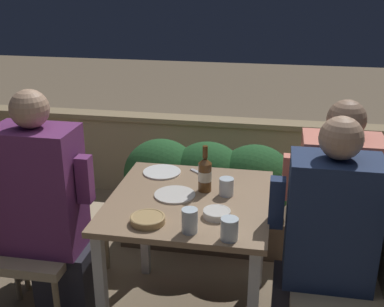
# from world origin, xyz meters

# --- Properties ---
(parapet_wall) EXTENTS (9.00, 0.18, 0.69)m
(parapet_wall) POSITION_xyz_m (0.00, 1.60, 0.35)
(parapet_wall) COLOR tan
(parapet_wall) RESTS_ON ground_plane
(dining_table) EXTENTS (0.82, 0.85, 0.75)m
(dining_table) POSITION_xyz_m (0.00, 0.00, 0.64)
(dining_table) COLOR #937556
(dining_table) RESTS_ON ground_plane
(planter_hedge) EXTENTS (1.18, 0.47, 0.76)m
(planter_hedge) POSITION_xyz_m (-0.03, 0.82, 0.42)
(planter_hedge) COLOR brown
(planter_hedge) RESTS_ON ground_plane
(chair_left_near) EXTENTS (0.47, 0.47, 0.94)m
(chair_left_near) POSITION_xyz_m (-0.93, -0.14, 0.56)
(chair_left_near) COLOR tan
(chair_left_near) RESTS_ON ground_plane
(person_purple_stripe) EXTENTS (0.49, 0.26, 1.32)m
(person_purple_stripe) POSITION_xyz_m (-0.72, -0.14, 0.66)
(person_purple_stripe) COLOR #282833
(person_purple_stripe) RESTS_ON ground_plane
(chair_left_far) EXTENTS (0.47, 0.47, 0.94)m
(chair_left_far) POSITION_xyz_m (-0.93, 0.18, 0.56)
(chair_left_far) COLOR tan
(chair_left_far) RESTS_ON ground_plane
(chair_right_near) EXTENTS (0.47, 0.47, 0.94)m
(chair_right_near) POSITION_xyz_m (0.86, -0.17, 0.56)
(chair_right_near) COLOR tan
(chair_right_near) RESTS_ON ground_plane
(person_navy_jumper) EXTENTS (0.49, 0.26, 1.27)m
(person_navy_jumper) POSITION_xyz_m (0.65, -0.17, 0.64)
(person_navy_jumper) COLOR #282833
(person_navy_jumper) RESTS_ON ground_plane
(chair_right_far) EXTENTS (0.47, 0.47, 0.94)m
(chair_right_far) POSITION_xyz_m (0.92, 0.14, 0.56)
(chair_right_far) COLOR tan
(chair_right_far) RESTS_ON ground_plane
(person_coral_top) EXTENTS (0.48, 0.26, 1.26)m
(person_coral_top) POSITION_xyz_m (0.71, 0.14, 0.64)
(person_coral_top) COLOR #282833
(person_coral_top) RESTS_ON ground_plane
(beer_bottle) EXTENTS (0.07, 0.07, 0.25)m
(beer_bottle) POSITION_xyz_m (0.06, 0.10, 0.85)
(beer_bottle) COLOR brown
(beer_bottle) RESTS_ON dining_table
(plate_0) EXTENTS (0.21, 0.21, 0.01)m
(plate_0) POSITION_xyz_m (-0.08, 0.01, 0.75)
(plate_0) COLOR silver
(plate_0) RESTS_ON dining_table
(plate_1) EXTENTS (0.22, 0.22, 0.01)m
(plate_1) POSITION_xyz_m (-0.22, 0.29, 0.75)
(plate_1) COLOR white
(plate_1) RESTS_ON dining_table
(bowl_0) EXTENTS (0.16, 0.16, 0.03)m
(bowl_0) POSITION_xyz_m (-0.14, -0.29, 0.77)
(bowl_0) COLOR tan
(bowl_0) RESTS_ON dining_table
(bowl_1) EXTENTS (0.13, 0.13, 0.03)m
(bowl_1) POSITION_xyz_m (0.16, -0.17, 0.77)
(bowl_1) COLOR beige
(bowl_1) RESTS_ON dining_table
(glass_cup_0) EXTENTS (0.08, 0.08, 0.10)m
(glass_cup_0) POSITION_xyz_m (0.24, -0.36, 0.80)
(glass_cup_0) COLOR silver
(glass_cup_0) RESTS_ON dining_table
(glass_cup_1) EXTENTS (0.07, 0.07, 0.11)m
(glass_cup_1) POSITION_xyz_m (0.06, -0.33, 0.81)
(glass_cup_1) COLOR silver
(glass_cup_1) RESTS_ON dining_table
(glass_cup_2) EXTENTS (0.08, 0.08, 0.09)m
(glass_cup_2) POSITION_xyz_m (0.18, 0.07, 0.80)
(glass_cup_2) COLOR silver
(glass_cup_2) RESTS_ON dining_table
(fork_0) EXTENTS (0.14, 0.13, 0.01)m
(fork_0) POSITION_xyz_m (0.01, 0.31, 0.75)
(fork_0) COLOR silver
(fork_0) RESTS_ON dining_table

